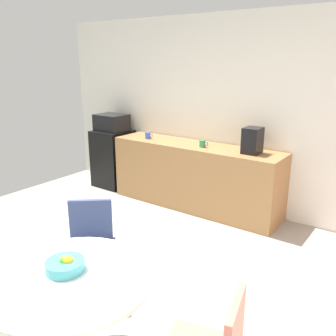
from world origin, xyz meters
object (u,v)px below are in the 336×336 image
fruit_bowl (65,265)px  round_table (71,297)px  microwave (112,123)px  chair_navy (90,236)px  mug_green (203,143)px  mini_fridge (113,158)px  mug_white (148,135)px  coffee_maker (252,141)px

fruit_bowl → round_table: bearing=-22.9°
microwave → chair_navy: (1.86, -2.20, -0.52)m
round_table → chair_navy: (-0.61, 0.71, -0.06)m
round_table → mug_green: mug_green is taller
mini_fridge → mug_green: size_ratio=7.10×
mini_fridge → mug_white: bearing=-5.5°
mini_fridge → fruit_bowl: bearing=-50.3°
mini_fridge → coffee_maker: (2.39, 0.00, 0.60)m
coffee_maker → fruit_bowl: bearing=-89.8°
round_table → fruit_bowl: 0.20m
coffee_maker → round_table: bearing=-88.4°
chair_navy → fruit_bowl: fruit_bowl is taller
microwave → chair_navy: bearing=-49.8°
microwave → round_table: size_ratio=0.46×
coffee_maker → mug_green: bearing=-173.8°
fruit_bowl → microwave: bearing=129.7°
microwave → fruit_bowl: (2.40, -2.89, -0.27)m
mini_fridge → round_table: mini_fridge is taller
microwave → round_table: 3.85m
chair_navy → fruit_bowl: (0.54, -0.69, 0.25)m
mini_fridge → fruit_bowl: (2.40, -2.89, 0.32)m
microwave → fruit_bowl: size_ratio=1.93×
round_table → chair_navy: 0.94m
round_table → fruit_bowl: (-0.07, 0.03, 0.19)m
round_table → microwave: bearing=130.2°
mini_fridge → round_table: 3.82m
mini_fridge → coffee_maker: size_ratio=2.86×
chair_navy → round_table: bearing=-49.6°
mini_fridge → mug_white: 0.94m
mini_fridge → chair_navy: mini_fridge is taller
mug_white → coffee_maker: coffee_maker is taller
microwave → mini_fridge: bearing=0.0°
chair_navy → mug_white: size_ratio=6.43×
mug_white → mug_green: bearing=0.3°
coffee_maker → chair_navy: bearing=-103.5°
microwave → mug_green: 1.73m
round_table → coffee_maker: size_ratio=3.25×
round_table → chair_navy: size_ratio=1.25×
mini_fridge → microwave: 0.59m
chair_navy → mug_green: 2.18m
microwave → mug_green: size_ratio=3.72×
microwave → round_table: (2.47, -2.92, -0.46)m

